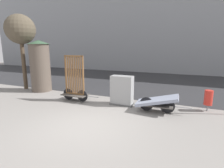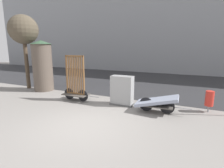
{
  "view_description": "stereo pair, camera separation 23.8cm",
  "coord_description": "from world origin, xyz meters",
  "px_view_note": "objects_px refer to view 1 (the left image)",
  "views": [
    {
      "loc": [
        3.08,
        -4.83,
        2.67
      ],
      "look_at": [
        0.0,
        2.4,
        1.04
      ],
      "focal_mm": 28.0,
      "sensor_mm": 36.0,
      "label": 1
    },
    {
      "loc": [
        3.3,
        -4.73,
        2.67
      ],
      "look_at": [
        0.0,
        2.4,
        1.04
      ],
      "focal_mm": 28.0,
      "sensor_mm": 36.0,
      "label": 2
    }
  ],
  "objects_px": {
    "utility_cabinet": "(122,91)",
    "trash_bin": "(208,98)",
    "bike_cart_with_mattress": "(157,102)",
    "advertising_column": "(40,66)",
    "street_tree": "(20,30)",
    "bike_cart_with_bedframe": "(75,86)"
  },
  "relations": [
    {
      "from": "bike_cart_with_bedframe",
      "to": "street_tree",
      "type": "bearing_deg",
      "value": 168.73
    },
    {
      "from": "trash_bin",
      "to": "bike_cart_with_bedframe",
      "type": "bearing_deg",
      "value": -171.01
    },
    {
      "from": "trash_bin",
      "to": "street_tree",
      "type": "relative_size",
      "value": 0.19
    },
    {
      "from": "bike_cart_with_mattress",
      "to": "street_tree",
      "type": "xyz_separation_m",
      "value": [
        -8.7,
        0.97,
        3.29
      ]
    },
    {
      "from": "utility_cabinet",
      "to": "street_tree",
      "type": "relative_size",
      "value": 0.29
    },
    {
      "from": "trash_bin",
      "to": "advertising_column",
      "type": "relative_size",
      "value": 0.29
    },
    {
      "from": "bike_cart_with_bedframe",
      "to": "advertising_column",
      "type": "xyz_separation_m",
      "value": [
        -3.2,
        0.97,
        0.81
      ]
    },
    {
      "from": "bike_cart_with_mattress",
      "to": "advertising_column",
      "type": "bearing_deg",
      "value": 170.61
    },
    {
      "from": "bike_cart_with_mattress",
      "to": "advertising_column",
      "type": "xyz_separation_m",
      "value": [
        -7.31,
        0.97,
        1.14
      ]
    },
    {
      "from": "utility_cabinet",
      "to": "trash_bin",
      "type": "distance_m",
      "value": 3.75
    },
    {
      "from": "advertising_column",
      "to": "bike_cart_with_mattress",
      "type": "bearing_deg",
      "value": -7.53
    },
    {
      "from": "utility_cabinet",
      "to": "advertising_column",
      "type": "bearing_deg",
      "value": 173.58
    },
    {
      "from": "trash_bin",
      "to": "street_tree",
      "type": "bearing_deg",
      "value": 180.0
    },
    {
      "from": "bike_cart_with_mattress",
      "to": "street_tree",
      "type": "height_order",
      "value": "street_tree"
    },
    {
      "from": "bike_cart_with_bedframe",
      "to": "utility_cabinet",
      "type": "height_order",
      "value": "bike_cart_with_bedframe"
    },
    {
      "from": "trash_bin",
      "to": "advertising_column",
      "type": "bearing_deg",
      "value": 180.0
    },
    {
      "from": "bike_cart_with_mattress",
      "to": "street_tree",
      "type": "distance_m",
      "value": 9.35
    },
    {
      "from": "bike_cart_with_bedframe",
      "to": "utility_cabinet",
      "type": "relative_size",
      "value": 1.66
    },
    {
      "from": "bike_cart_with_bedframe",
      "to": "advertising_column",
      "type": "bearing_deg",
      "value": 163.8
    },
    {
      "from": "bike_cart_with_mattress",
      "to": "utility_cabinet",
      "type": "height_order",
      "value": "utility_cabinet"
    },
    {
      "from": "bike_cart_with_bedframe",
      "to": "street_tree",
      "type": "distance_m",
      "value": 5.54
    },
    {
      "from": "utility_cabinet",
      "to": "bike_cart_with_mattress",
      "type": "bearing_deg",
      "value": -11.17
    }
  ]
}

